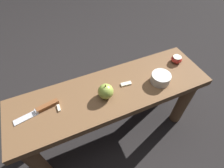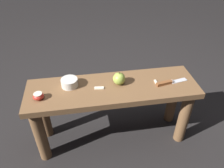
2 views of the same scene
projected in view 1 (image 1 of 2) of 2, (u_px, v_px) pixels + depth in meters
ground_plane at (112, 130)px, 1.30m from camera, size 8.00×8.00×0.00m
wooden_bench at (112, 103)px, 1.02m from camera, size 1.10×0.33×0.48m
knife at (43, 108)px, 0.85m from camera, size 0.22×0.07×0.02m
apple_whole at (106, 91)px, 0.88m from camera, size 0.08×0.08×0.09m
apple_cut at (177, 59)px, 1.06m from camera, size 0.06×0.06×0.04m
apple_slice_near_knife at (59, 109)px, 0.85m from camera, size 0.01×0.04×0.01m
apple_slice_center at (126, 84)px, 0.96m from camera, size 0.06×0.03×0.01m
bowl at (161, 78)px, 0.95m from camera, size 0.11×0.11×0.05m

